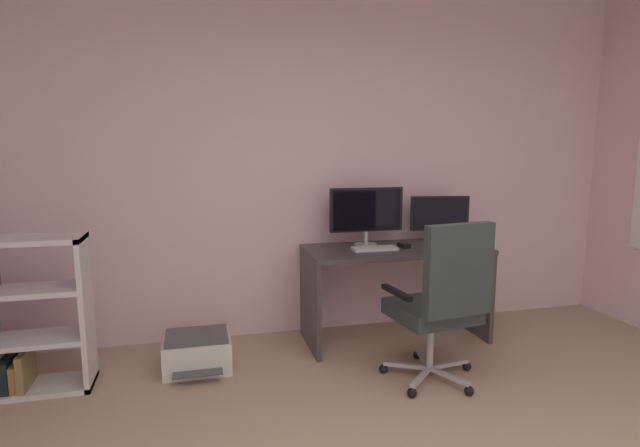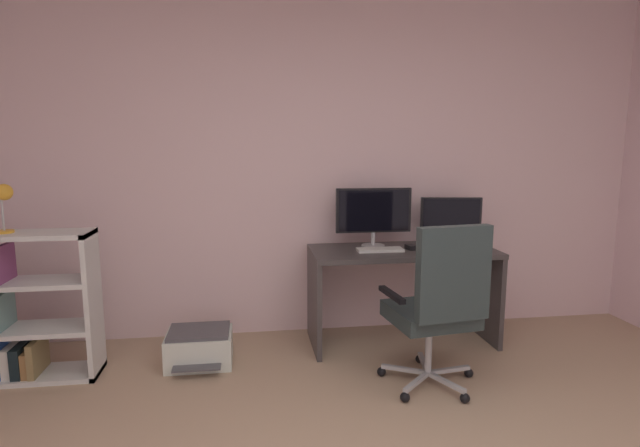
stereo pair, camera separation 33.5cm
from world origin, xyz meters
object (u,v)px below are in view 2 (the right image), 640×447
Objects in this scene: monitor_secondary at (451,217)px; computer_mouse at (411,247)px; desk at (402,274)px; desk_lamp at (4,199)px; monitor_main at (374,212)px; bookshelf at (21,313)px; office_chair at (439,302)px; keyboard at (380,250)px; printer at (200,347)px.

monitor_secondary is 0.44m from computer_mouse.
desk_lamp is at bearing -174.68° from desk.
monitor_main is 2.50m from bookshelf.
monitor_main is 0.60× the size of bookshelf.
bookshelf is 3.14× the size of desk_lamp.
monitor_secondary is 1.10m from office_chair.
desk is 4.52× the size of desk_lamp.
computer_mouse is (0.06, -0.02, 0.21)m from desk.
monitor_main is 1.23× the size of monitor_secondary.
office_chair is (0.18, -0.93, -0.43)m from monitor_main.
monitor_secondary is 3.10m from desk_lamp.
keyboard is 1.46m from printer.
monitor_main is 1.31× the size of printer.
bookshelf is (-2.59, 0.55, -0.13)m from office_chair.
printer is (-1.48, 0.61, -0.45)m from office_chair.
monitor_main is at bearing 147.15° from desk.
monitor_main is 0.63m from monitor_secondary.
keyboard is (-0.61, -0.17, -0.21)m from monitor_secondary.
computer_mouse is (0.25, 0.03, 0.01)m from keyboard.
office_chair is at bearing -91.59° from desk.
office_chair is at bearing -76.59° from keyboard.
computer_mouse reaches higher than printer.
monitor_secondary reaches higher than office_chair.
desk is 3.11× the size of printer.
printer is at bearing 2.95° from desk_lamp.
desk_lamp is (-3.07, -0.37, 0.23)m from monitor_secondary.
desk is at bearing -32.85° from monitor_main.
computer_mouse is 2.75m from desk_lamp.
bookshelf is at bearing 174.99° from computer_mouse.
bookshelf is (-3.04, -0.37, -0.51)m from monitor_secondary.
desk is at bearing 5.32° from desk_lamp.
office_chair reaches higher than desk.
desk_lamp is (-2.70, -0.23, 0.43)m from computer_mouse.
keyboard is at bearing 176.25° from computer_mouse.
monitor_secondary is (0.43, 0.13, 0.41)m from desk.
printer is (-1.51, -0.19, -0.41)m from desk.
desk is at bearing 88.41° from office_chair.
office_chair is at bearing -79.21° from monitor_main.
office_chair is at bearing -12.07° from bookshelf.
printer is at bearing 176.31° from computer_mouse.
keyboard is at bearing 4.67° from desk_lamp.
desk_lamp is at bearing -174.48° from keyboard.
printer is (-1.31, -0.32, -0.88)m from monitor_main.
office_chair is at bearing -105.67° from computer_mouse.
monitor_main reaches higher than keyboard.
desk is 0.61m from monitor_secondary.
keyboard is at bearing -166.42° from desk.
monitor_main is at bearing 140.19° from computer_mouse.
monitor_main is (-0.20, 0.13, 0.47)m from desk.
monitor_main reaches higher than computer_mouse.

